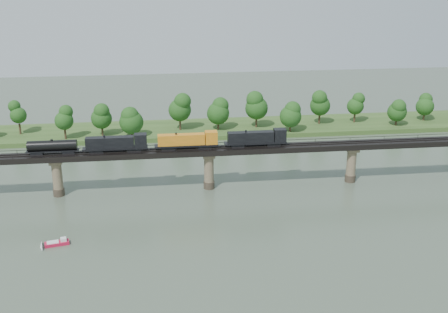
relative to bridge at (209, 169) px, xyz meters
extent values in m
plane|color=#3D4C3C|center=(0.00, -30.00, -5.46)|extent=(400.00, 400.00, 0.00)
cube|color=#325020|center=(0.00, 55.00, -4.66)|extent=(300.00, 24.00, 1.60)
cylinder|color=#473A2D|center=(-40.00, 0.00, -4.46)|extent=(3.00, 3.00, 2.00)
cylinder|color=#827455|center=(-40.00, 0.00, 0.04)|extent=(2.60, 2.60, 9.00)
cube|color=#827455|center=(-40.00, 0.00, 4.04)|extent=(3.20, 3.20, 1.00)
cylinder|color=#473A2D|center=(0.00, 0.00, -4.46)|extent=(3.00, 3.00, 2.00)
cylinder|color=#827455|center=(0.00, 0.00, 0.04)|extent=(2.60, 2.60, 9.00)
cube|color=#827455|center=(0.00, 0.00, 4.04)|extent=(3.20, 3.20, 1.00)
cylinder|color=#473A2D|center=(40.00, 0.00, -4.46)|extent=(3.00, 3.00, 2.00)
cylinder|color=#827455|center=(40.00, 0.00, 0.04)|extent=(2.60, 2.60, 9.00)
cube|color=#827455|center=(40.00, 0.00, 4.04)|extent=(3.20, 3.20, 1.00)
cube|color=black|center=(0.00, 0.00, 5.29)|extent=(220.00, 5.00, 1.50)
cube|color=black|center=(0.00, -0.75, 6.12)|extent=(220.00, 0.12, 0.16)
cube|color=black|center=(0.00, 0.75, 6.12)|extent=(220.00, 0.12, 0.16)
cube|color=black|center=(0.00, -2.40, 6.74)|extent=(220.00, 0.10, 0.10)
cube|color=black|center=(0.00, 2.40, 6.74)|extent=(220.00, 0.10, 0.10)
cube|color=black|center=(0.00, -2.40, 6.39)|extent=(0.08, 0.08, 0.70)
cube|color=black|center=(0.00, 2.40, 6.39)|extent=(0.08, 0.08, 0.70)
cylinder|color=#382619|center=(-60.94, 54.18, -2.00)|extent=(0.70, 0.70, 3.71)
sphere|color=#164213|center=(-60.94, 54.18, 2.95)|extent=(5.67, 5.67, 5.67)
sphere|color=#164213|center=(-60.94, 54.18, 6.04)|extent=(4.25, 4.25, 4.25)
cylinder|color=#382619|center=(-44.43, 46.31, -2.10)|extent=(0.70, 0.70, 3.51)
sphere|color=#164213|center=(-44.43, 46.31, 2.57)|extent=(6.31, 6.31, 6.31)
sphere|color=#164213|center=(-44.43, 46.31, 5.50)|extent=(4.73, 4.73, 4.73)
cylinder|color=#382619|center=(-32.24, 48.84, -2.19)|extent=(0.70, 0.70, 3.34)
sphere|color=#164213|center=(-32.24, 48.84, 2.27)|extent=(7.18, 7.18, 7.18)
sphere|color=#164213|center=(-32.24, 48.84, 5.06)|extent=(5.39, 5.39, 5.39)
cylinder|color=#382619|center=(-22.01, 46.15, -2.45)|extent=(0.70, 0.70, 2.83)
sphere|color=#164213|center=(-22.01, 46.15, 1.32)|extent=(8.26, 8.26, 8.26)
sphere|color=#164213|center=(-22.01, 46.15, 3.68)|extent=(6.19, 6.19, 6.19)
cylinder|color=#382619|center=(-5.04, 52.68, -1.88)|extent=(0.70, 0.70, 3.96)
sphere|color=#164213|center=(-5.04, 52.68, 3.41)|extent=(8.07, 8.07, 8.07)
sphere|color=#164213|center=(-5.04, 52.68, 6.71)|extent=(6.05, 6.05, 6.05)
cylinder|color=#382619|center=(8.52, 51.14, -2.23)|extent=(0.70, 0.70, 3.27)
sphere|color=#164213|center=(8.52, 51.14, 2.13)|extent=(8.03, 8.03, 8.03)
sphere|color=#164213|center=(8.52, 51.14, 4.85)|extent=(6.02, 6.02, 6.02)
cylinder|color=#382619|center=(22.65, 52.31, -1.90)|extent=(0.70, 0.70, 3.92)
sphere|color=#164213|center=(22.65, 52.31, 3.33)|extent=(8.29, 8.29, 8.29)
sphere|color=#164213|center=(22.65, 52.31, 6.60)|extent=(6.21, 6.21, 6.21)
cylinder|color=#382619|center=(33.59, 45.35, -2.35)|extent=(0.70, 0.70, 3.02)
sphere|color=#164213|center=(33.59, 45.35, 1.69)|extent=(7.74, 7.74, 7.74)
sphere|color=#164213|center=(33.59, 45.35, 4.21)|extent=(5.80, 5.80, 5.80)
cylinder|color=#382619|center=(46.81, 54.03, -1.96)|extent=(0.70, 0.70, 3.80)
sphere|color=#164213|center=(46.81, 54.03, 3.10)|extent=(7.47, 7.47, 7.47)
sphere|color=#164213|center=(46.81, 54.03, 6.27)|extent=(5.60, 5.60, 5.60)
cylinder|color=#382619|center=(60.48, 54.26, -2.17)|extent=(0.70, 0.70, 3.38)
sphere|color=#164213|center=(60.48, 54.26, 2.34)|extent=(6.23, 6.23, 6.23)
sphere|color=#164213|center=(60.48, 54.26, 5.16)|extent=(4.67, 4.67, 4.67)
cylinder|color=#382619|center=(74.35, 48.39, -2.47)|extent=(0.70, 0.70, 2.77)
sphere|color=#164213|center=(74.35, 48.39, 1.22)|extent=(7.04, 7.04, 7.04)
sphere|color=#164213|center=(74.35, 48.39, 3.54)|extent=(5.28, 5.28, 5.28)
cylinder|color=#382619|center=(87.62, 53.57, -2.39)|extent=(0.70, 0.70, 2.94)
sphere|color=#164213|center=(87.62, 53.57, 1.54)|extent=(6.73, 6.73, 6.73)
sphere|color=#164213|center=(87.62, 53.57, 3.99)|extent=(5.05, 5.05, 5.05)
cube|color=black|center=(17.52, 0.00, 6.53)|extent=(3.54, 2.12, 0.97)
cube|color=black|center=(7.78, 0.00, 6.53)|extent=(3.54, 2.12, 0.97)
cube|color=black|center=(12.65, 0.00, 7.15)|extent=(16.82, 2.66, 0.44)
cube|color=black|center=(11.32, 0.00, 8.79)|extent=(12.40, 2.39, 2.83)
cube|color=black|center=(19.29, 0.00, 9.05)|extent=(3.19, 2.66, 3.36)
cylinder|color=black|center=(12.65, 0.00, 6.66)|extent=(5.31, 1.24, 1.24)
cube|color=black|center=(-1.07, 0.00, 6.53)|extent=(3.54, 2.12, 0.97)
cube|color=black|center=(-10.81, 0.00, 6.53)|extent=(3.54, 2.12, 0.97)
cube|color=black|center=(-5.94, 0.00, 7.15)|extent=(16.82, 2.66, 0.44)
cube|color=orange|center=(-7.27, 0.00, 8.79)|extent=(12.40, 2.39, 2.83)
cube|color=orange|center=(0.70, 0.00, 9.05)|extent=(3.19, 2.66, 3.36)
cylinder|color=black|center=(-5.94, 0.00, 6.66)|extent=(5.31, 1.24, 1.24)
cube|color=black|center=(-19.67, 0.00, 6.53)|extent=(3.54, 2.12, 0.97)
cube|color=black|center=(-29.41, 0.00, 6.53)|extent=(3.54, 2.12, 0.97)
cube|color=black|center=(-24.54, 0.00, 7.15)|extent=(16.82, 2.66, 0.44)
cube|color=black|center=(-25.87, 0.00, 8.79)|extent=(12.40, 2.39, 2.83)
cube|color=black|center=(-17.90, 0.00, 9.05)|extent=(3.19, 2.66, 3.36)
cylinder|color=black|center=(-24.54, 0.00, 6.66)|extent=(5.31, 1.24, 1.24)
cube|color=black|center=(-36.49, 0.00, 6.53)|extent=(3.10, 1.95, 0.97)
cube|color=black|center=(-44.46, 0.00, 6.53)|extent=(3.10, 1.95, 0.97)
cube|color=black|center=(-40.47, 0.00, 7.10)|extent=(13.28, 2.12, 0.27)
cylinder|color=black|center=(-40.47, 0.00, 8.52)|extent=(12.40, 2.66, 2.66)
cylinder|color=black|center=(-40.47, 0.00, 9.94)|extent=(0.62, 0.62, 0.44)
cube|color=#BD1538|center=(-36.38, -28.33, -5.10)|extent=(5.46, 2.92, 0.73)
cube|color=white|center=(-37.19, -28.51, -4.68)|extent=(2.76, 2.05, 0.26)
cube|color=white|center=(-34.96, -28.02, -4.37)|extent=(1.48, 1.48, 0.73)
camera|label=1|loc=(-13.94, -141.72, 52.93)|focal=45.00mm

